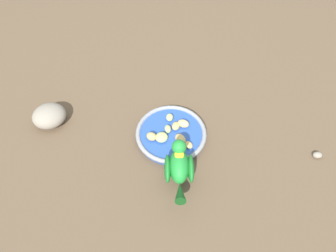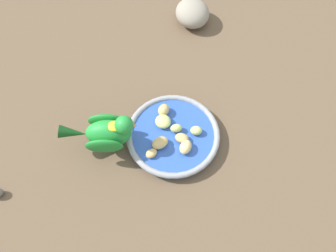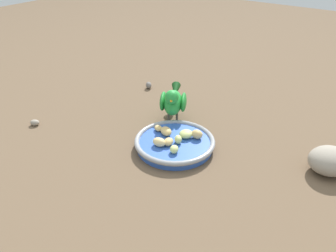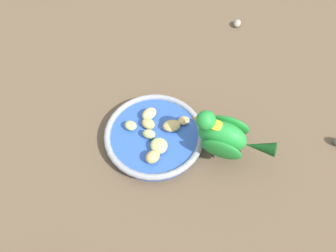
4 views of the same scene
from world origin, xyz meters
name	(u,v)px [view 1 (image 1 of 4)]	position (x,y,z in m)	size (l,w,h in m)	color
ground_plane	(179,136)	(0.00, 0.00, 0.00)	(4.00, 4.00, 0.00)	brown
feeding_bowl	(171,134)	(-0.02, -0.02, 0.01)	(0.21, 0.21, 0.03)	#2D56B7
apple_piece_0	(185,124)	(0.00, 0.02, 0.03)	(0.03, 0.02, 0.02)	#E5C67F
apple_piece_1	(168,129)	(-0.03, -0.02, 0.03)	(0.03, 0.02, 0.02)	#C6D17A
apple_piece_2	(176,126)	(-0.02, 0.01, 0.03)	(0.03, 0.02, 0.02)	tan
apple_piece_3	(152,136)	(-0.06, -0.06, 0.03)	(0.03, 0.02, 0.02)	tan
apple_piece_4	(189,145)	(0.05, -0.03, 0.03)	(0.03, 0.02, 0.01)	tan
apple_piece_5	(180,139)	(0.02, -0.03, 0.03)	(0.04, 0.03, 0.02)	tan
apple_piece_6	(170,117)	(-0.05, 0.03, 0.03)	(0.03, 0.02, 0.02)	#C6D17A
apple_piece_7	(162,137)	(-0.03, -0.05, 0.03)	(0.04, 0.03, 0.02)	#C6D17A
parrot	(179,166)	(0.06, -0.13, 0.07)	(0.11, 0.16, 0.12)	#59544C
rock_large	(49,116)	(-0.37, -0.14, 0.03)	(0.10, 0.09, 0.06)	gray
pebble_1	(317,155)	(0.37, 0.12, 0.01)	(0.03, 0.02, 0.02)	gray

